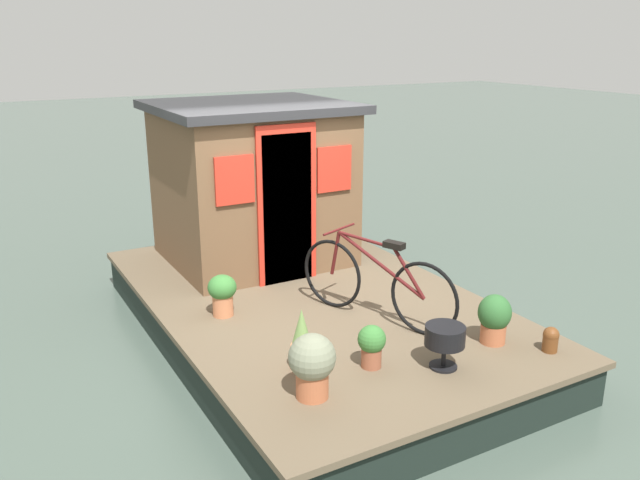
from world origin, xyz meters
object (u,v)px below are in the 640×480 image
potted_plant_sage (494,317)px  houseboat_cabin (252,182)px  potted_plant_basil (222,293)px  potted_plant_succulent (312,363)px  charcoal_grill (445,338)px  bicycle (376,282)px  mooring_bollard (551,339)px  potted_plant_geranium (302,341)px  potted_plant_fern (372,344)px

potted_plant_sage → houseboat_cabin: bearing=15.9°
houseboat_cabin → potted_plant_basil: bearing=145.8°
houseboat_cabin → potted_plant_succulent: houseboat_cabin is taller
houseboat_cabin → charcoal_grill: bearing=-176.2°
bicycle → charcoal_grill: (-1.10, 0.04, -0.12)m
charcoal_grill → mooring_bollard: size_ratio=1.64×
charcoal_grill → houseboat_cabin: bearing=3.8°
bicycle → potted_plant_succulent: size_ratio=3.18×
mooring_bollard → potted_plant_geranium: bearing=68.8°
potted_plant_fern → charcoal_grill: 0.62m
potted_plant_fern → charcoal_grill: bearing=-120.6°
potted_plant_succulent → mooring_bollard: (-0.37, -2.23, -0.17)m
houseboat_cabin → potted_plant_succulent: bearing=163.5°
potted_plant_succulent → charcoal_grill: (-0.13, -1.20, -0.02)m
charcoal_grill → potted_plant_fern: bearing=59.4°
potted_plant_fern → mooring_bollard: bearing=-109.4°
potted_plant_basil → mooring_bollard: size_ratio=1.85×
houseboat_cabin → potted_plant_basil: 1.94m
potted_plant_sage → potted_plant_fern: bearing=82.5°
potted_plant_geranium → potted_plant_succulent: bearing=162.1°
potted_plant_succulent → potted_plant_geranium: (0.44, -0.14, -0.03)m
potted_plant_succulent → mooring_bollard: potted_plant_succulent is taller
potted_plant_succulent → potted_plant_fern: 0.70m
potted_plant_basil → houseboat_cabin: bearing=-34.2°
bicycle → potted_plant_geranium: size_ratio=3.08×
potted_plant_basil → potted_plant_geranium: 1.38m
potted_plant_sage → mooring_bollard: 0.52m
potted_plant_succulent → charcoal_grill: size_ratio=1.39×
houseboat_cabin → potted_plant_sage: 3.49m
bicycle → charcoal_grill: bearing=177.8°
mooring_bollard → potted_plant_fern: bearing=70.6°
potted_plant_basil → potted_plant_sage: (-1.79, -1.94, 0.01)m
bicycle → potted_plant_geranium: (-0.53, 1.10, -0.14)m
potted_plant_fern → charcoal_grill: size_ratio=0.99×
potted_plant_succulent → potted_plant_fern: (0.18, -0.68, -0.08)m
houseboat_cabin → potted_plant_fern: size_ratio=5.89×
houseboat_cabin → charcoal_grill: houseboat_cabin is taller
bicycle → potted_plant_sage: bearing=-145.2°
houseboat_cabin → bicycle: 2.41m
potted_plant_fern → charcoal_grill: (-0.31, -0.53, 0.07)m
potted_plant_geranium → mooring_bollard: 2.24m
potted_plant_basil → potted_plant_succulent: potted_plant_succulent is taller
potted_plant_basil → charcoal_grill: (-1.94, -1.24, 0.03)m
potted_plant_basil → mooring_bollard: (-2.18, -2.27, -0.12)m
potted_plant_fern → potted_plant_basil: bearing=23.5°
bicycle → mooring_bollard: size_ratio=7.25×
potted_plant_geranium → mooring_bollard: bearing=-111.2°
potted_plant_succulent → charcoal_grill: bearing=-96.3°
bicycle → mooring_bollard: bicycle is taller
potted_plant_sage → potted_plant_succulent: 1.91m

